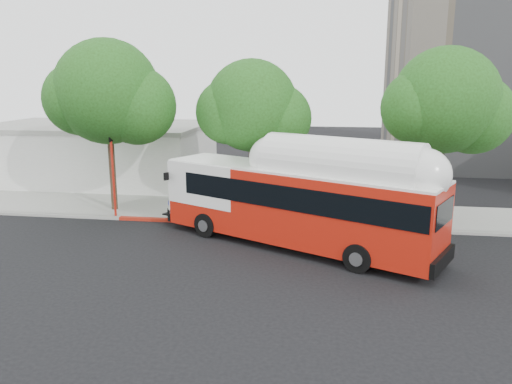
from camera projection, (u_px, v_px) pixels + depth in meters
ground at (253, 250)px, 22.46m from camera, size 120.00×120.00×0.00m
sidewalk at (270, 211)px, 28.71m from camera, size 60.00×5.00×0.15m
curb_strip at (265, 224)px, 26.20m from camera, size 60.00×0.30×0.15m
red_curb_segment at (209, 222)px, 26.63m from camera, size 10.00×0.32×0.16m
street_tree_left at (116, 96)px, 27.56m from camera, size 6.67×5.80×9.74m
street_tree_mid at (259, 110)px, 27.07m from camera, size 5.75×5.00×8.62m
street_tree_right at (454, 105)px, 25.37m from camera, size 6.21×5.40×9.18m
low_commercial_bldg at (98, 152)px, 37.48m from camera, size 16.20×10.20×4.25m
transit_bus at (297, 206)px, 22.55m from camera, size 13.67×8.45×4.16m
signal_pole at (113, 177)px, 27.09m from camera, size 0.13×0.43×4.51m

